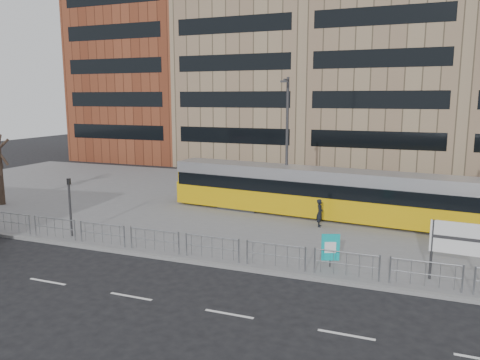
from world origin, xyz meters
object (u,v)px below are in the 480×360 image
(pedestrian, at_px, (320,213))
(lamp_post_west, at_px, (287,139))
(ad_panel, at_px, (330,248))
(station_sign, at_px, (459,241))
(traffic_light_west, at_px, (70,199))
(tram, at_px, (367,197))

(pedestrian, xyz_separation_m, lamp_post_west, (-2.87, 3.14, 3.83))
(ad_panel, distance_m, lamp_post_west, 11.10)
(station_sign, bearing_deg, traffic_light_west, -174.68)
(tram, xyz_separation_m, pedestrian, (-2.35, -2.01, -0.70))
(traffic_light_west, height_order, lamp_post_west, lamp_post_west)
(ad_panel, height_order, lamp_post_west, lamp_post_west)
(pedestrian, bearing_deg, lamp_post_west, 32.45)
(traffic_light_west, distance_m, lamp_post_west, 13.50)
(pedestrian, height_order, lamp_post_west, lamp_post_west)
(tram, bearing_deg, traffic_light_west, -143.05)
(ad_panel, xyz_separation_m, traffic_light_west, (-13.63, -0.33, 1.11))
(ad_panel, bearing_deg, traffic_light_west, 162.24)
(lamp_post_west, bearing_deg, station_sign, -44.20)
(lamp_post_west, bearing_deg, traffic_light_west, -132.90)
(station_sign, xyz_separation_m, pedestrian, (-6.72, 6.19, -0.91))
(station_sign, height_order, ad_panel, station_sign)
(station_sign, distance_m, ad_panel, 5.05)
(tram, relative_size, station_sign, 10.29)
(tram, bearing_deg, lamp_post_west, 173.68)
(tram, height_order, traffic_light_west, traffic_light_west)
(lamp_post_west, bearing_deg, ad_panel, -63.76)
(traffic_light_west, relative_size, lamp_post_west, 0.36)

